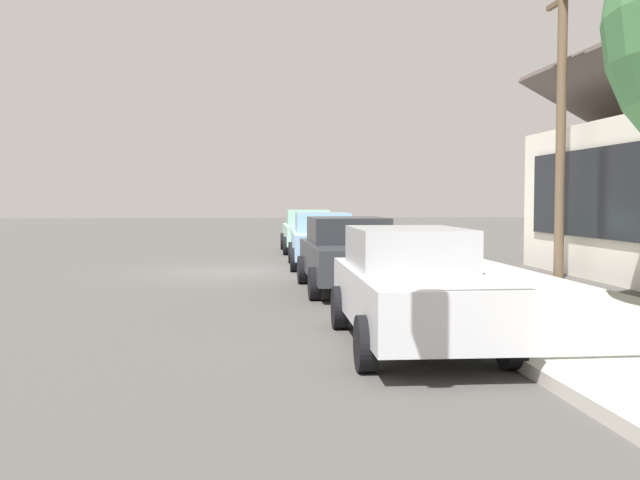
{
  "coord_description": "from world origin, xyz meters",
  "views": [
    {
      "loc": [
        20.18,
        0.36,
        1.98
      ],
      "look_at": [
        3.18,
        2.13,
        1.04
      ],
      "focal_mm": 41.09,
      "sensor_mm": 36.0,
      "label": 1
    }
  ],
  "objects_px": {
    "car_seafoam": "(308,230)",
    "car_charcoal": "(350,253)",
    "car_skyblue": "(323,239)",
    "utility_pole_wooden": "(561,121)",
    "fire_hydrant_red": "(379,252)",
    "car_silver": "(412,286)"
  },
  "relations": [
    {
      "from": "car_seafoam",
      "to": "car_silver",
      "type": "relative_size",
      "value": 1.01
    },
    {
      "from": "car_silver",
      "to": "utility_pole_wooden",
      "type": "xyz_separation_m",
      "value": [
        -7.81,
        5.56,
        3.11
      ]
    },
    {
      "from": "car_skyblue",
      "to": "fire_hydrant_red",
      "type": "bearing_deg",
      "value": 60.91
    },
    {
      "from": "car_charcoal",
      "to": "utility_pole_wooden",
      "type": "distance_m",
      "value": 6.59
    },
    {
      "from": "car_seafoam",
      "to": "utility_pole_wooden",
      "type": "height_order",
      "value": "utility_pole_wooden"
    },
    {
      "from": "utility_pole_wooden",
      "to": "car_charcoal",
      "type": "bearing_deg",
      "value": -72.7
    },
    {
      "from": "car_seafoam",
      "to": "utility_pole_wooden",
      "type": "relative_size",
      "value": 0.62
    },
    {
      "from": "car_skyblue",
      "to": "utility_pole_wooden",
      "type": "relative_size",
      "value": 0.61
    },
    {
      "from": "car_seafoam",
      "to": "car_charcoal",
      "type": "bearing_deg",
      "value": 0.58
    },
    {
      "from": "car_charcoal",
      "to": "fire_hydrant_red",
      "type": "height_order",
      "value": "car_charcoal"
    },
    {
      "from": "car_seafoam",
      "to": "car_charcoal",
      "type": "relative_size",
      "value": 1.01
    },
    {
      "from": "utility_pole_wooden",
      "to": "fire_hydrant_red",
      "type": "height_order",
      "value": "utility_pole_wooden"
    },
    {
      "from": "car_skyblue",
      "to": "car_silver",
      "type": "bearing_deg",
      "value": 2.23
    },
    {
      "from": "car_charcoal",
      "to": "car_silver",
      "type": "distance_m",
      "value": 6.09
    },
    {
      "from": "car_charcoal",
      "to": "utility_pole_wooden",
      "type": "height_order",
      "value": "utility_pole_wooden"
    },
    {
      "from": "car_seafoam",
      "to": "car_skyblue",
      "type": "distance_m",
      "value": 6.18
    },
    {
      "from": "car_seafoam",
      "to": "fire_hydrant_red",
      "type": "distance_m",
      "value": 7.26
    },
    {
      "from": "car_skyblue",
      "to": "fire_hydrant_red",
      "type": "height_order",
      "value": "car_skyblue"
    },
    {
      "from": "car_skyblue",
      "to": "car_charcoal",
      "type": "height_order",
      "value": "same"
    },
    {
      "from": "car_skyblue",
      "to": "utility_pole_wooden",
      "type": "bearing_deg",
      "value": 56.86
    },
    {
      "from": "car_seafoam",
      "to": "utility_pole_wooden",
      "type": "bearing_deg",
      "value": 29.32
    },
    {
      "from": "car_skyblue",
      "to": "car_seafoam",
      "type": "bearing_deg",
      "value": -178.35
    }
  ]
}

